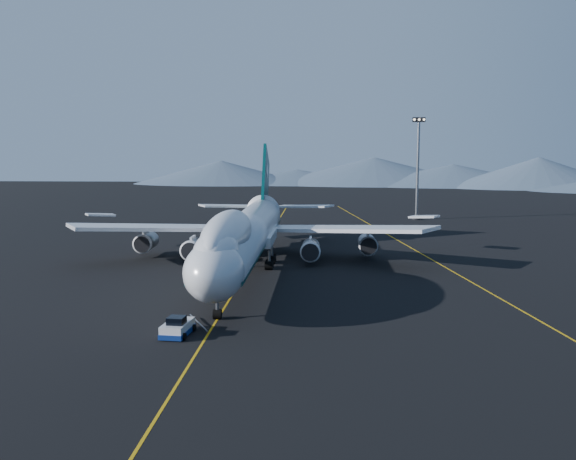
{
  "coord_description": "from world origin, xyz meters",
  "views": [
    {
      "loc": [
        11.49,
        -94.21,
        18.68
      ],
      "look_at": [
        6.08,
        3.4,
        6.0
      ],
      "focal_mm": 40.0,
      "sensor_mm": 36.0,
      "label": 1
    }
  ],
  "objects": [
    {
      "name": "ground",
      "position": [
        0.0,
        0.0,
        0.0
      ],
      "size": [
        500.0,
        500.0,
        0.0
      ],
      "primitive_type": "plane",
      "color": "black",
      "rests_on": "ground"
    },
    {
      "name": "taxiway_line_main",
      "position": [
        0.0,
        0.0,
        0.01
      ],
      "size": [
        0.25,
        220.0,
        0.01
      ],
      "primitive_type": "cube",
      "color": "#C9960B",
      "rests_on": "ground"
    },
    {
      "name": "taxiway_line_side",
      "position": [
        30.0,
        10.0,
        0.01
      ],
      "size": [
        28.08,
        198.09,
        0.01
      ],
      "primitive_type": "cube",
      "rotation": [
        0.0,
        0.0,
        0.14
      ],
      "color": "#C9960B",
      "rests_on": "ground"
    },
    {
      "name": "boeing_747",
      "position": [
        0.0,
        0.03,
        5.81
      ],
      "size": [
        59.62,
        72.43,
        19.37
      ],
      "color": "silver",
      "rests_on": "ground"
    },
    {
      "name": "pushback_tug",
      "position": [
        -3.0,
        -32.67,
        0.64
      ],
      "size": [
        3.12,
        4.93,
        2.04
      ],
      "rotation": [
        0.0,
        0.0,
        -0.11
      ],
      "color": "silver",
      "rests_on": "ground"
    },
    {
      "name": "floodlight_mast",
      "position": [
        35.66,
        72.8,
        13.27
      ],
      "size": [
        3.24,
        2.43,
        26.19
      ],
      "rotation": [
        0.0,
        0.0,
        -0.15
      ],
      "color": "black",
      "rests_on": "ground"
    }
  ]
}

